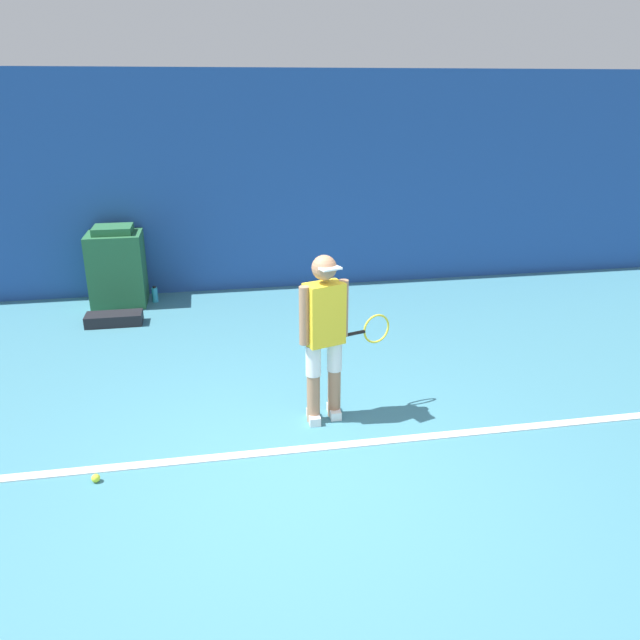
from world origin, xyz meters
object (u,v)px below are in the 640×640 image
object	(u,v)px
tennis_ball	(96,478)
covered_chair	(117,267)
equipment_bag	(114,319)
water_bottle	(155,295)
tennis_player	(325,332)

from	to	relation	value
tennis_ball	covered_chair	bearing A→B (deg)	93.89
equipment_bag	water_bottle	bearing A→B (deg)	61.06
water_bottle	covered_chair	bearing A→B (deg)	177.14
tennis_player	water_bottle	world-z (taller)	tennis_player
tennis_player	water_bottle	size ratio (longest dim) A/B	6.67
tennis_ball	covered_chair	size ratio (longest dim) A/B	0.06
tennis_player	equipment_bag	world-z (taller)	tennis_player
covered_chair	equipment_bag	world-z (taller)	covered_chair
tennis_player	tennis_ball	distance (m)	2.24
tennis_player	equipment_bag	distance (m)	3.76
tennis_player	covered_chair	world-z (taller)	tennis_player
tennis_ball	water_bottle	xyz separation A→B (m)	(0.18, 4.43, 0.08)
tennis_ball	covered_chair	world-z (taller)	covered_chair
covered_chair	tennis_player	bearing A→B (deg)	-59.05
covered_chair	water_bottle	world-z (taller)	covered_chair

